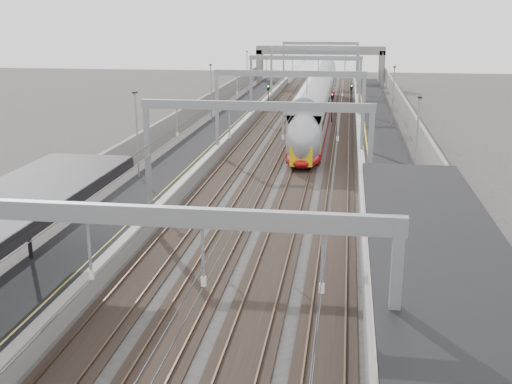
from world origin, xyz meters
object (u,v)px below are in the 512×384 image
(bench, at_px, (418,317))
(signal_green, at_px, (268,93))
(train, at_px, (317,104))
(overbridge, at_px, (320,55))

(bench, distance_m, signal_green, 62.01)
(train, distance_m, signal_green, 11.05)
(overbridge, height_order, bench, overbridge)
(train, height_order, signal_green, train)
(train, bearing_deg, overbridge, 92.19)
(overbridge, xyz_separation_m, bench, (7.78, -91.00, -3.70))
(overbridge, height_order, signal_green, overbridge)
(overbridge, bearing_deg, train, -87.81)
(train, bearing_deg, bench, -83.09)
(overbridge, distance_m, signal_green, 30.95)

